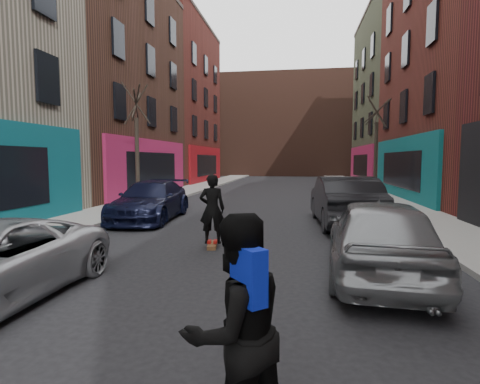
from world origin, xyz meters
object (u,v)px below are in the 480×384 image
(skateboard, at_px, (212,245))
(skateboarder, at_px, (212,209))
(parked_left_end, at_px, (151,201))
(pedestrian, at_px, (236,331))
(parked_right_end, at_px, (344,201))
(tree_left_far, at_px, (137,137))
(parked_right_far, at_px, (379,237))
(tree_right_far, at_px, (376,138))

(skateboard, bearing_deg, skateboarder, 0.00)
(parked_left_end, bearing_deg, pedestrian, -67.85)
(parked_right_end, height_order, skateboarder, skateboarder)
(tree_left_far, bearing_deg, parked_right_far, -46.80)
(parked_left_end, height_order, parked_right_end, parked_right_end)
(tree_right_far, height_order, skateboarder, tree_right_far)
(skateboard, bearing_deg, tree_right_far, 55.24)
(tree_right_far, xyz_separation_m, parked_right_end, (-3.00, -10.27, -2.68))
(skateboarder, bearing_deg, tree_left_far, -64.29)
(parked_right_far, relative_size, skateboard, 5.78)
(parked_right_far, height_order, skateboard, parked_right_far)
(tree_right_far, relative_size, parked_right_end, 1.32)
(parked_right_far, xyz_separation_m, skateboard, (-3.75, 1.91, -0.74))
(tree_left_far, bearing_deg, skateboard, -55.10)
(parked_left_end, height_order, skateboard, parked_left_end)
(tree_left_far, height_order, parked_right_end, tree_left_far)
(tree_right_far, xyz_separation_m, pedestrian, (-5.03, -20.68, -2.59))
(parked_right_end, bearing_deg, tree_right_far, -109.88)
(skateboard, xyz_separation_m, pedestrian, (1.72, -6.58, 0.89))
(tree_left_far, relative_size, skateboard, 8.12)
(skateboarder, height_order, pedestrian, skateboarder)
(parked_left_end, xyz_separation_m, pedestrian, (5.00, -10.50, 0.21))
(parked_left_end, relative_size, parked_right_far, 1.09)
(tree_right_far, height_order, parked_left_end, tree_right_far)
(skateboard, distance_m, pedestrian, 6.86)
(parked_right_end, bearing_deg, skateboard, 42.01)
(parked_right_far, xyz_separation_m, parked_right_end, (0.00, 5.74, 0.06))
(parked_right_far, distance_m, parked_right_end, 5.74)
(parked_left_end, distance_m, skateboarder, 5.12)
(parked_left_end, relative_size, pedestrian, 2.69)
(skateboard, bearing_deg, parked_left_end, 120.74)
(tree_left_far, height_order, parked_left_end, tree_left_far)
(parked_left_end, xyz_separation_m, parked_right_far, (7.03, -5.83, 0.06))
(parked_right_far, distance_m, skateboarder, 4.21)
(parked_right_end, xyz_separation_m, skateboard, (-3.75, -3.83, -0.80))
(tree_left_far, height_order, pedestrian, tree_left_far)
(tree_left_far, height_order, tree_right_far, tree_right_far)
(tree_left_far, bearing_deg, pedestrian, -63.33)
(parked_right_far, bearing_deg, skateboarder, -21.84)
(parked_left_end, bearing_deg, parked_right_end, -4.09)
(tree_right_far, height_order, parked_right_end, tree_right_far)
(tree_left_far, distance_m, parked_right_end, 10.63)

